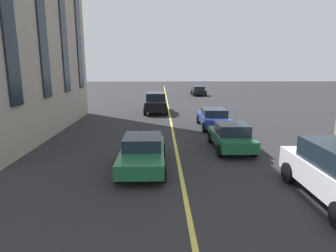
{
  "coord_description": "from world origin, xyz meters",
  "views": [
    {
      "loc": [
        -1.54,
        0.81,
        4.27
      ],
      "look_at": [
        10.81,
        0.48,
        1.64
      ],
      "focal_mm": 30.05,
      "sensor_mm": 36.0,
      "label": 1
    }
  ],
  "objects_px": {
    "car_black_trailing": "(156,102)",
    "car_black_mid": "(198,91)",
    "car_green_parked_b": "(231,136)",
    "car_blue_oncoming": "(213,118)",
    "car_green_near": "(143,152)"
  },
  "relations": [
    {
      "from": "car_green_parked_b",
      "to": "car_blue_oncoming",
      "type": "bearing_deg",
      "value": -0.9
    },
    {
      "from": "car_black_mid",
      "to": "car_green_near",
      "type": "xyz_separation_m",
      "value": [
        -30.59,
        6.48,
        0.0
      ]
    },
    {
      "from": "car_green_parked_b",
      "to": "car_green_near",
      "type": "bearing_deg",
      "value": 120.51
    },
    {
      "from": "car_black_mid",
      "to": "car_black_trailing",
      "type": "xyz_separation_m",
      "value": [
        -15.87,
        6.13,
        0.27
      ]
    },
    {
      "from": "car_black_mid",
      "to": "car_green_near",
      "type": "height_order",
      "value": "same"
    },
    {
      "from": "car_green_near",
      "to": "car_green_parked_b",
      "type": "bearing_deg",
      "value": -59.49
    },
    {
      "from": "car_black_mid",
      "to": "car_blue_oncoming",
      "type": "distance_m",
      "value": 22.65
    },
    {
      "from": "car_green_near",
      "to": "car_green_parked_b",
      "type": "xyz_separation_m",
      "value": [
        2.62,
        -4.44,
        -0.0
      ]
    },
    {
      "from": "car_black_mid",
      "to": "car_black_trailing",
      "type": "bearing_deg",
      "value": 158.87
    },
    {
      "from": "car_black_trailing",
      "to": "car_black_mid",
      "type": "bearing_deg",
      "value": -21.13
    },
    {
      "from": "car_black_mid",
      "to": "car_green_parked_b",
      "type": "bearing_deg",
      "value": 175.84
    },
    {
      "from": "car_black_trailing",
      "to": "car_blue_oncoming",
      "type": "height_order",
      "value": "car_black_trailing"
    },
    {
      "from": "car_green_near",
      "to": "car_black_trailing",
      "type": "relative_size",
      "value": 0.94
    },
    {
      "from": "car_green_near",
      "to": "car_blue_oncoming",
      "type": "height_order",
      "value": "same"
    },
    {
      "from": "car_green_parked_b",
      "to": "car_blue_oncoming",
      "type": "xyz_separation_m",
      "value": [
        5.41,
        -0.08,
        0.0
      ]
    }
  ]
}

